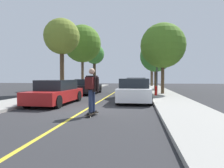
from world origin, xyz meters
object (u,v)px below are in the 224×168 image
object	(u,v)px
parked_car_right_near	(136,86)
street_tree_left_near	(82,44)
parked_car_left_nearest	(56,92)
street_tree_left_far	(94,55)
skateboard	(92,114)
skateboarder	(91,88)
street_tree_right_near	(156,56)
parked_car_left_near	(88,87)
parked_car_right_nearest	(135,90)
streetlamp	(157,58)
street_tree_left_nearest	(62,37)
street_tree_right_nearest	(163,46)
fire_hydrant	(156,91)
street_tree_right_far	(152,58)

from	to	relation	value
parked_car_right_near	street_tree_left_near	world-z (taller)	street_tree_left_near
parked_car_left_nearest	street_tree_left_far	world-z (taller)	street_tree_left_far
skateboard	skateboarder	xyz separation A→B (m)	(-0.01, -0.03, 1.00)
street_tree_left_far	street_tree_right_near	size ratio (longest dim) A/B	1.11
street_tree_left_far	skateboarder	xyz separation A→B (m)	(4.94, -22.84, -3.77)
parked_car_left_near	parked_car_right_nearest	xyz separation A→B (m)	(4.29, -5.52, 0.05)
parked_car_left_nearest	skateboarder	world-z (taller)	skateboarder
streetlamp	skateboarder	bearing A→B (deg)	-107.61
parked_car_right_near	street_tree_left_nearest	world-z (taller)	street_tree_left_nearest
street_tree_right_nearest	skateboarder	distance (m)	10.80
parked_car_right_near	street_tree_right_nearest	bearing A→B (deg)	-39.34
street_tree_right_nearest	fire_hydrant	size ratio (longest dim) A/B	8.22
street_tree_left_near	streetlamp	bearing A→B (deg)	-36.30
street_tree_right_nearest	streetlamp	bearing A→B (deg)	126.08
street_tree_left_far	parked_car_right_near	bearing A→B (deg)	-60.38
street_tree_right_far	streetlamp	bearing A→B (deg)	-91.59
street_tree_left_far	fire_hydrant	world-z (taller)	street_tree_left_far
parked_car_right_near	skateboard	xyz separation A→B (m)	(-1.51, -11.46, -0.63)
street_tree_right_far	parked_car_left_near	bearing A→B (deg)	-113.16
parked_car_left_nearest	street_tree_left_nearest	world-z (taller)	street_tree_left_nearest
street_tree_left_nearest	parked_car_left_nearest	bearing A→B (deg)	-71.58
skateboard	skateboarder	world-z (taller)	skateboarder
parked_car_left_near	street_tree_left_near	distance (m)	8.02
parked_car_left_near	fire_hydrant	size ratio (longest dim) A/B	6.56
parked_car_right_near	fire_hydrant	xyz separation A→B (m)	(1.50, -3.50, -0.23)
street_tree_left_near	streetlamp	size ratio (longest dim) A/B	1.47
street_tree_left_near	street_tree_right_far	world-z (taller)	street_tree_left_near
parked_car_left_nearest	parked_car_right_nearest	world-z (taller)	parked_car_right_nearest
streetlamp	street_tree_right_nearest	bearing A→B (deg)	-53.92
street_tree_left_nearest	street_tree_right_near	size ratio (longest dim) A/B	1.14
street_tree_left_nearest	street_tree_left_near	world-z (taller)	street_tree_left_near
street_tree_left_far	skateboard	distance (m)	23.82
parked_car_right_nearest	street_tree_right_nearest	xyz separation A→B (m)	(2.17, 4.99, 3.36)
street_tree_left_near	skateboarder	size ratio (longest dim) A/B	4.35
parked_car_left_near	fire_hydrant	xyz separation A→B (m)	(5.79, -2.26, -0.17)
parked_car_right_near	street_tree_left_far	distance (m)	13.70
parked_car_left_nearest	street_tree_left_far	distance (m)	20.17
parked_car_left_near	street_tree_left_far	world-z (taller)	street_tree_left_far
skateboard	parked_car_right_near	bearing A→B (deg)	82.50
fire_hydrant	streetlamp	distance (m)	3.49
street_tree_left_nearest	street_tree_right_nearest	distance (m)	8.67
street_tree_left_near	parked_car_right_near	bearing A→B (deg)	-36.78
street_tree_right_far	skateboard	bearing A→B (deg)	-98.26
parked_car_left_nearest	skateboard	world-z (taller)	parked_car_left_nearest
street_tree_left_nearest	street_tree_right_near	bearing A→B (deg)	40.41
street_tree_left_far	street_tree_right_far	xyz separation A→B (m)	(8.62, 2.49, -0.39)
street_tree_right_far	skateboard	world-z (taller)	street_tree_right_far
street_tree_left_nearest	street_tree_right_nearest	size ratio (longest dim) A/B	1.12
street_tree_left_nearest	street_tree_right_nearest	xyz separation A→B (m)	(8.62, -0.04, -0.93)
parked_car_right_nearest	fire_hydrant	xyz separation A→B (m)	(1.50, 3.26, -0.21)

